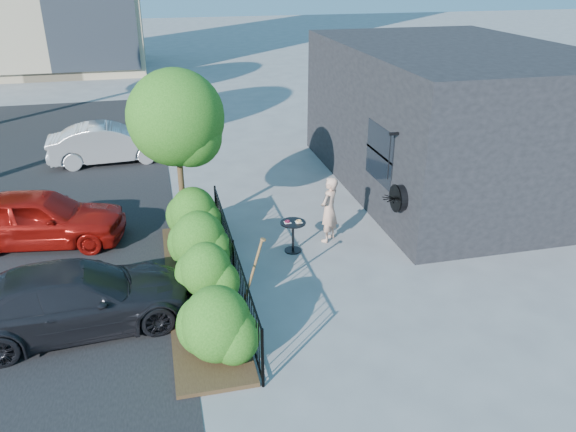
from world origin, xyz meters
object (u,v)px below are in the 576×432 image
object	(u,v)px
woman	(329,210)
car_silver	(110,143)
car_darkgrey	(75,298)
patio_tree	(179,124)
car_red	(39,218)
shovel	(252,277)
cafe_table	(293,231)

from	to	relation	value
woman	car_silver	distance (m)	8.92
car_silver	car_darkgrey	distance (m)	9.46
patio_tree	car_red	size ratio (longest dim) A/B	1.02
shovel	car_red	world-z (taller)	shovel
car_silver	car_darkgrey	size ratio (longest dim) A/B	0.91
car_silver	cafe_table	bearing A→B (deg)	-153.34
car_silver	shovel	bearing A→B (deg)	-165.64
shovel	car_darkgrey	distance (m)	3.19
patio_tree	shovel	world-z (taller)	patio_tree
cafe_table	car_silver	xyz separation A→B (m)	(-4.34, 7.51, 0.13)
woman	car_red	size ratio (longest dim) A/B	0.41
cafe_table	car_red	xyz separation A→B (m)	(-5.65, 1.76, 0.15)
cafe_table	car_darkgrey	xyz separation A→B (m)	(-4.50, -1.94, 0.11)
shovel	woman	bearing A→B (deg)	45.86
shovel	patio_tree	bearing A→B (deg)	105.78
woman	car_red	distance (m)	6.76
car_silver	car_red	bearing A→B (deg)	163.80
patio_tree	woman	distance (m)	3.95
cafe_table	shovel	world-z (taller)	shovel
woman	shovel	bearing A→B (deg)	0.98
car_darkgrey	car_silver	bearing A→B (deg)	-6.88
cafe_table	woman	xyz separation A→B (m)	(0.95, 0.34, 0.29)
shovel	car_red	size ratio (longest dim) A/B	0.38
woman	shovel	size ratio (longest dim) A/B	1.09
patio_tree	car_red	xyz separation A→B (m)	(-3.37, 0.29, -2.10)
woman	car_silver	world-z (taller)	woman
patio_tree	cafe_table	size ratio (longest dim) A/B	5.04
patio_tree	woman	xyz separation A→B (m)	(3.24, -1.13, -1.96)
car_red	car_silver	distance (m)	5.90
patio_tree	car_red	distance (m)	3.98
car_red	car_darkgrey	world-z (taller)	car_red
woman	car_silver	bearing A→B (deg)	-98.44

